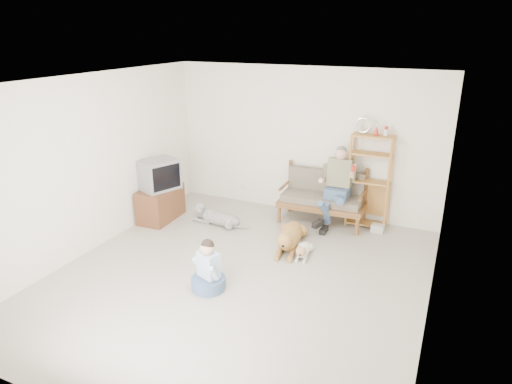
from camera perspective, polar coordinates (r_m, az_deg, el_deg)
The scene contains 17 objects.
floor at distance 6.55m, azimuth -2.19°, elevation -10.59°, with size 5.50×5.50×0.00m, color #BCB4A5.
ceiling at distance 5.68m, azimuth -2.56°, elevation 13.62°, with size 5.50×5.50×0.00m, color white.
wall_back at distance 8.43m, azimuth 6.05°, elevation 6.26°, with size 5.00×5.00×0.00m, color white.
wall_front at distance 3.95m, azimuth -20.84°, elevation -11.46°, with size 5.00×5.00×0.00m, color white.
wall_left at distance 7.40m, azimuth -20.00°, elevation 3.22°, with size 5.50×5.50×0.00m, color white.
wall_right at distance 5.41m, azimuth 22.10°, elevation -2.98°, with size 5.50×5.50×0.00m, color white.
loveseat at distance 8.23m, azimuth 8.40°, elevation -0.47°, with size 1.52×0.75×0.95m.
man at distance 7.92m, azimuth 9.76°, elevation -0.07°, with size 0.54×0.78×1.25m.
etagere at distance 8.09m, azimuth 13.96°, elevation 1.44°, with size 0.73×0.32×1.93m.
book_stack at distance 8.14m, azimuth 14.97°, elevation -4.40°, with size 0.21×0.15×0.13m, color silver.
tv_stand at distance 8.48m, azimuth -11.88°, elevation -1.42°, with size 0.54×0.92×0.60m.
crt_tv at distance 8.26m, azimuth -12.06°, elevation 2.16°, with size 0.72×0.79×0.53m.
wall_outlet at distance 9.16m, azimuth -1.64°, elevation 0.63°, with size 0.12×0.02×0.08m, color silver.
golden_retriever at distance 7.33m, azimuth 4.20°, elevation -5.64°, with size 0.49×1.36×0.42m.
shaggy_dog at distance 8.18m, azimuth -5.08°, elevation -3.08°, with size 1.16×0.32×0.34m.
terrier at distance 7.07m, azimuth 5.86°, elevation -7.28°, with size 0.26×0.67×0.25m.
child at distance 6.19m, azimuth -5.98°, elevation -9.83°, with size 0.46×0.46×0.73m.
Camera 1 is at (2.54, -5.04, 3.31)m, focal length 32.00 mm.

